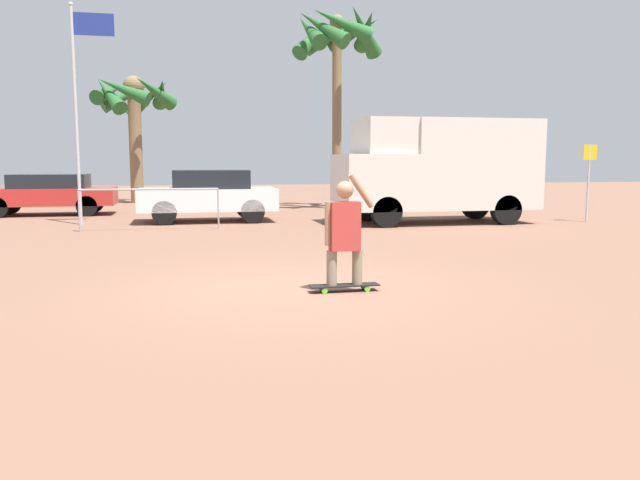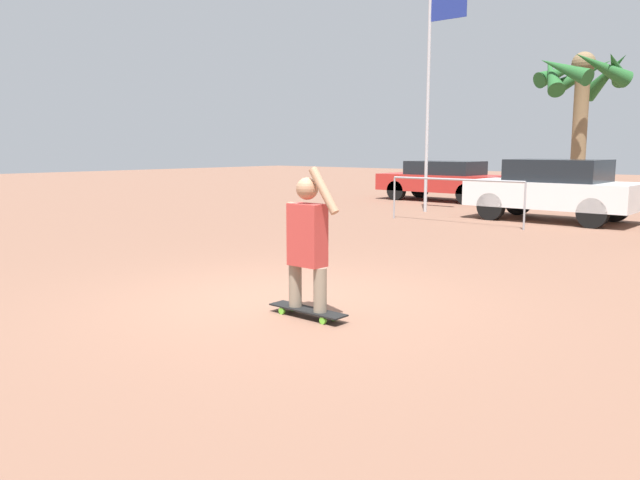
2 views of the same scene
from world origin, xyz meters
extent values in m
plane|color=brown|center=(0.00, 0.00, 0.00)|extent=(80.00, 80.00, 0.00)
cube|color=black|center=(0.67, -0.40, 0.08)|extent=(0.95, 0.22, 0.02)
cylinder|color=#66C633|center=(0.37, -0.49, 0.04)|extent=(0.08, 0.03, 0.08)
cylinder|color=#66C633|center=(0.37, -0.31, 0.04)|extent=(0.08, 0.03, 0.08)
cylinder|color=#66C633|center=(0.96, -0.49, 0.04)|extent=(0.08, 0.03, 0.08)
cylinder|color=#66C633|center=(0.96, -0.31, 0.04)|extent=(0.08, 0.03, 0.08)
cylinder|color=gray|center=(0.49, -0.40, 0.33)|extent=(0.14, 0.14, 0.47)
cylinder|color=gray|center=(0.84, -0.40, 0.33)|extent=(0.14, 0.14, 0.47)
cube|color=#B23833|center=(0.67, -0.40, 0.89)|extent=(0.39, 0.22, 0.66)
sphere|color=#A37556|center=(0.67, -0.40, 1.37)|extent=(0.23, 0.23, 0.23)
cylinder|color=#A37556|center=(0.44, -0.40, 0.92)|extent=(0.09, 0.09, 0.58)
cylinder|color=#A37556|center=(0.89, -0.40, 1.36)|extent=(0.37, 0.09, 0.48)
cylinder|color=black|center=(-1.98, 9.32, 0.34)|extent=(0.68, 0.22, 0.68)
cylinder|color=black|center=(-1.98, 10.94, 0.34)|extent=(0.68, 0.22, 0.68)
cylinder|color=black|center=(0.47, 9.32, 0.34)|extent=(0.68, 0.22, 0.68)
cylinder|color=black|center=(0.47, 10.94, 0.34)|extent=(0.68, 0.22, 0.68)
cube|color=white|center=(-0.76, 10.13, 0.66)|extent=(3.95, 1.84, 0.63)
cube|color=black|center=(-0.66, 10.13, 1.24)|extent=(2.17, 1.61, 0.54)
cylinder|color=black|center=(-7.18, 12.78, 0.33)|extent=(0.66, 0.22, 0.66)
cylinder|color=black|center=(-7.18, 14.30, 0.33)|extent=(0.66, 0.22, 0.66)
cylinder|color=black|center=(-4.51, 12.78, 0.33)|extent=(0.66, 0.22, 0.66)
cylinder|color=black|center=(-4.51, 14.30, 0.33)|extent=(0.66, 0.22, 0.66)
cube|color=#B22823|center=(-5.85, 13.54, 0.61)|extent=(4.31, 1.73, 0.56)
cube|color=black|center=(-5.74, 13.54, 1.12)|extent=(2.37, 1.53, 0.45)
cylinder|color=brown|center=(-3.41, 19.52, 2.46)|extent=(0.54, 0.54, 4.92)
sphere|color=brown|center=(-3.41, 19.52, 4.92)|extent=(0.87, 0.87, 0.87)
cone|color=#235B28|center=(-2.29, 19.64, 4.70)|extent=(0.86, 2.38, 1.34)
cone|color=#235B28|center=(-2.88, 20.51, 4.52)|extent=(2.22, 1.59, 1.84)
cone|color=#235B28|center=(-3.82, 20.57, 4.62)|extent=(2.37, 1.41, 1.57)
cone|color=#235B28|center=(-4.44, 19.96, 4.71)|extent=(1.50, 2.39, 1.30)
cone|color=#235B28|center=(-4.35, 18.91, 4.53)|extent=(1.73, 2.19, 1.82)
cone|color=#235B28|center=(-3.75, 18.45, 4.67)|extent=(2.40, 1.30, 1.43)
cone|color=#235B28|center=(-2.53, 18.82, 4.67)|extent=(1.94, 2.20, 1.44)
cylinder|color=#B7B7BC|center=(-4.27, 9.95, 2.95)|extent=(0.09, 0.09, 5.90)
cube|color=navy|center=(-3.70, 9.95, 5.45)|extent=(1.05, 0.02, 0.60)
cylinder|color=#99999E|center=(-2.28, 8.02, 1.05)|extent=(3.44, 0.05, 0.05)
cylinder|color=#99999E|center=(-4.00, 8.02, 0.53)|extent=(0.04, 0.04, 1.05)
cylinder|color=#99999E|center=(-0.57, 8.02, 0.53)|extent=(0.04, 0.04, 1.05)
camera|label=1|loc=(-1.41, -8.42, 1.74)|focal=35.00mm
camera|label=2|loc=(5.01, -5.17, 1.79)|focal=35.00mm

